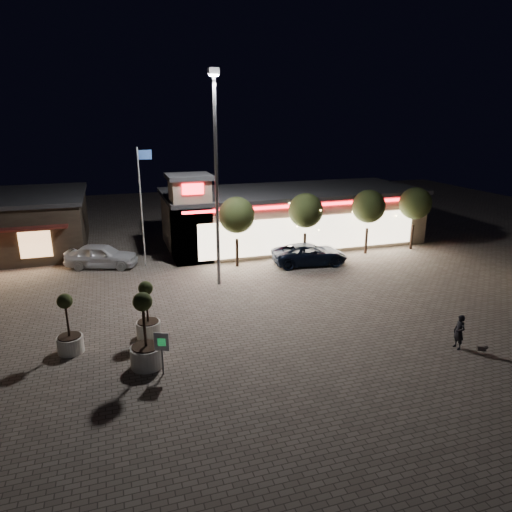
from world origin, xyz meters
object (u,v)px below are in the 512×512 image
object	(u,v)px
pickup_truck	(310,254)
planter_left	(69,335)
valet_sign	(162,345)
white_sedan	(101,256)
planter_mid	(146,344)
pedestrian	(459,332)

from	to	relation	value
pickup_truck	planter_left	size ratio (longest dim) A/B	1.91
valet_sign	pickup_truck	bearing A→B (deg)	44.48
white_sedan	valet_sign	xyz separation A→B (m)	(2.34, -14.95, 0.44)
pickup_truck	valet_sign	size ratio (longest dim) A/B	2.90
white_sedan	planter_mid	xyz separation A→B (m)	(1.78, -14.16, 0.19)
pickup_truck	planter_mid	bearing A→B (deg)	137.80
pickup_truck	white_sedan	xyz separation A→B (m)	(-13.76, 3.73, 0.09)
pickup_truck	valet_sign	bearing A→B (deg)	141.25
planter_mid	valet_sign	bearing A→B (deg)	-54.40
planter_mid	valet_sign	size ratio (longest dim) A/B	1.81
planter_left	planter_mid	bearing A→B (deg)	-35.72
white_sedan	pedestrian	xyz separation A→B (m)	(15.05, -16.82, -0.03)
pedestrian	valet_sign	distance (m)	12.85
pickup_truck	pedestrian	world-z (taller)	pedestrian
planter_mid	valet_sign	distance (m)	1.00
planter_left	valet_sign	distance (m)	4.72
pedestrian	planter_mid	bearing A→B (deg)	-101.31
pedestrian	planter_left	size ratio (longest dim) A/B	0.58
white_sedan	planter_left	world-z (taller)	planter_left
planter_left	planter_mid	distance (m)	3.78
pickup_truck	white_sedan	distance (m)	14.26
white_sedan	valet_sign	size ratio (longest dim) A/B	2.66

